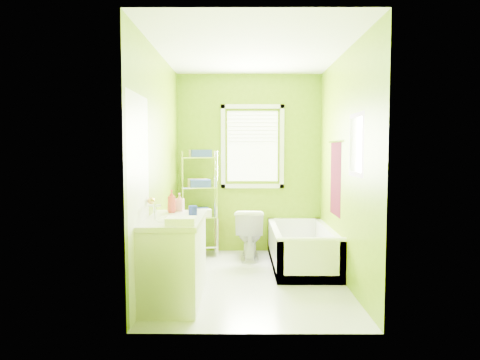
{
  "coord_description": "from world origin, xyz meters",
  "views": [
    {
      "loc": [
        -0.11,
        -4.84,
        1.5
      ],
      "look_at": [
        -0.13,
        0.25,
        1.14
      ],
      "focal_mm": 32.0,
      "sensor_mm": 36.0,
      "label": 1
    }
  ],
  "objects_px": {
    "bathtub": "(302,253)",
    "toilet": "(249,233)",
    "wire_shelf_unit": "(201,191)",
    "vanity": "(174,256)"
  },
  "relations": [
    {
      "from": "vanity",
      "to": "bathtub",
      "type": "bearing_deg",
      "value": 40.94
    },
    {
      "from": "bathtub",
      "to": "vanity",
      "type": "xyz_separation_m",
      "value": [
        -1.45,
        -1.25,
        0.27
      ]
    },
    {
      "from": "toilet",
      "to": "wire_shelf_unit",
      "type": "xyz_separation_m",
      "value": [
        -0.69,
        0.18,
        0.57
      ]
    },
    {
      "from": "bathtub",
      "to": "wire_shelf_unit",
      "type": "distance_m",
      "value": 1.66
    },
    {
      "from": "bathtub",
      "to": "toilet",
      "type": "bearing_deg",
      "value": 148.77
    },
    {
      "from": "bathtub",
      "to": "wire_shelf_unit",
      "type": "bearing_deg",
      "value": 156.58
    },
    {
      "from": "toilet",
      "to": "wire_shelf_unit",
      "type": "bearing_deg",
      "value": -13.56
    },
    {
      "from": "bathtub",
      "to": "wire_shelf_unit",
      "type": "relative_size",
      "value": 1.09
    },
    {
      "from": "toilet",
      "to": "vanity",
      "type": "xyz_separation_m",
      "value": [
        -0.78,
        -1.66,
        0.1
      ]
    },
    {
      "from": "vanity",
      "to": "toilet",
      "type": "bearing_deg",
      "value": 64.92
    }
  ]
}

